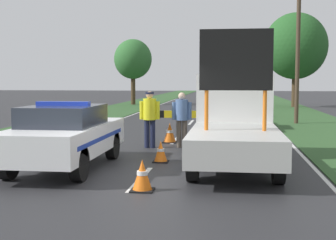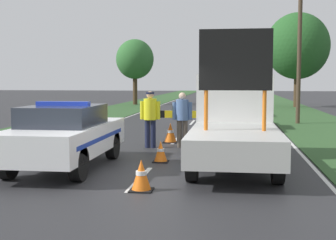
# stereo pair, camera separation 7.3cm
# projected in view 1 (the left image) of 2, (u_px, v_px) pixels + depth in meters

# --- Properties ---
(ground_plane) EXTENTS (160.00, 160.00, 0.00)m
(ground_plane) POSITION_uv_depth(u_px,v_px,m) (138.00, 181.00, 9.96)
(ground_plane) COLOR #28282B
(lane_markings) EXTENTS (8.07, 57.34, 0.01)m
(lane_markings) POSITION_uv_depth(u_px,v_px,m) (191.00, 122.00, 23.78)
(lane_markings) COLOR silver
(lane_markings) RESTS_ON ground
(grass_verge_left) EXTENTS (3.85, 120.00, 0.03)m
(grass_verge_left) POSITION_uv_depth(u_px,v_px,m) (107.00, 112.00, 30.49)
(grass_verge_left) COLOR #2D5128
(grass_verge_left) RESTS_ON ground
(grass_verge_right) EXTENTS (3.85, 120.00, 0.03)m
(grass_verge_right) POSITION_uv_depth(u_px,v_px,m) (296.00, 114.00, 28.94)
(grass_verge_right) COLOR #2D5128
(grass_verge_right) RESTS_ON ground
(police_car) EXTENTS (1.85, 4.70, 1.64)m
(police_car) POSITION_uv_depth(u_px,v_px,m) (66.00, 135.00, 11.37)
(police_car) COLOR white
(police_car) RESTS_ON ground
(work_truck) EXTENTS (2.02, 5.45, 3.28)m
(work_truck) POSITION_uv_depth(u_px,v_px,m) (234.00, 121.00, 12.02)
(work_truck) COLOR white
(work_truck) RESTS_ON ground
(road_barrier) EXTENTS (2.50, 0.08, 1.12)m
(road_barrier) POSITION_uv_depth(u_px,v_px,m) (176.00, 117.00, 15.71)
(road_barrier) COLOR black
(road_barrier) RESTS_ON ground
(police_officer) EXTENTS (0.64, 0.41, 1.79)m
(police_officer) POSITION_uv_depth(u_px,v_px,m) (150.00, 114.00, 14.78)
(police_officer) COLOR #191E38
(police_officer) RESTS_ON ground
(pedestrian_civilian) EXTENTS (0.63, 0.40, 1.76)m
(pedestrian_civilian) POSITION_uv_depth(u_px,v_px,m) (182.00, 115.00, 14.84)
(pedestrian_civilian) COLOR brown
(pedestrian_civilian) RESTS_ON ground
(traffic_cone_near_police) EXTENTS (0.45, 0.45, 0.62)m
(traffic_cone_near_police) POSITION_uv_depth(u_px,v_px,m) (142.00, 175.00, 9.08)
(traffic_cone_near_police) COLOR black
(traffic_cone_near_police) RESTS_ON ground
(traffic_cone_centre_front) EXTENTS (0.43, 0.43, 0.59)m
(traffic_cone_centre_front) POSITION_uv_depth(u_px,v_px,m) (272.00, 138.00, 15.03)
(traffic_cone_centre_front) COLOR black
(traffic_cone_centre_front) RESTS_ON ground
(traffic_cone_near_truck) EXTENTS (0.40, 0.40, 0.56)m
(traffic_cone_near_truck) POSITION_uv_depth(u_px,v_px,m) (161.00, 152.00, 12.25)
(traffic_cone_near_truck) COLOR black
(traffic_cone_near_truck) RESTS_ON ground
(traffic_cone_behind_barrier) EXTENTS (0.49, 0.49, 0.68)m
(traffic_cone_behind_barrier) POSITION_uv_depth(u_px,v_px,m) (170.00, 133.00, 16.05)
(traffic_cone_behind_barrier) COLOR black
(traffic_cone_behind_barrier) RESTS_ON ground
(queued_car_sedan_black) EXTENTS (1.80, 4.29, 1.44)m
(queued_car_sedan_black) POSITION_uv_depth(u_px,v_px,m) (232.00, 111.00, 20.79)
(queued_car_sedan_black) COLOR black
(queued_car_sedan_black) RESTS_ON ground
(queued_car_wagon_maroon) EXTENTS (1.88, 4.31, 1.36)m
(queued_car_wagon_maroon) POSITION_uv_depth(u_px,v_px,m) (230.00, 104.00, 27.62)
(queued_car_wagon_maroon) COLOR maroon
(queued_car_wagon_maroon) RESTS_ON ground
(roadside_tree_near_left) EXTENTS (3.20, 3.20, 5.57)m
(roadside_tree_near_left) POSITION_uv_depth(u_px,v_px,m) (133.00, 59.00, 39.67)
(roadside_tree_near_left) COLOR #42301E
(roadside_tree_near_left) RESTS_ON ground
(roadside_tree_near_right) EXTENTS (4.87, 4.87, 7.29)m
(roadside_tree_near_right) POSITION_uv_depth(u_px,v_px,m) (295.00, 46.00, 36.07)
(roadside_tree_near_right) COLOR #42301E
(roadside_tree_near_right) RESTS_ON ground
(utility_pole) EXTENTS (1.20, 0.20, 7.38)m
(utility_pole) POSITION_uv_depth(u_px,v_px,m) (298.00, 45.00, 22.50)
(utility_pole) COLOR #473828
(utility_pole) RESTS_ON ground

